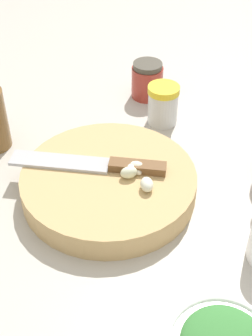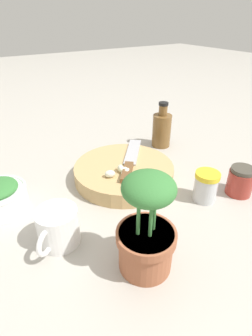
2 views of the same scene
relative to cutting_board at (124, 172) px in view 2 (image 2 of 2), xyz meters
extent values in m
plane|color=#B2ADA3|center=(0.02, 0.03, -0.02)|extent=(5.00, 5.00, 0.00)
cylinder|color=tan|center=(0.00, 0.00, 0.00)|extent=(0.26, 0.26, 0.04)
cube|color=brown|center=(0.02, 0.04, 0.03)|extent=(0.07, 0.08, 0.01)
cube|color=#B2B2B7|center=(-0.06, -0.05, 0.02)|extent=(0.12, 0.14, 0.01)
ellipsoid|color=silver|center=(0.06, 0.03, 0.03)|extent=(0.03, 0.03, 0.02)
ellipsoid|color=silver|center=(0.03, 0.02, 0.03)|extent=(0.02, 0.03, 0.02)
ellipsoid|color=#F0EBC9|center=(0.02, 0.03, 0.03)|extent=(0.03, 0.02, 0.01)
ellipsoid|color=beige|center=(0.02, 0.04, 0.02)|extent=(0.02, 0.01, 0.01)
ellipsoid|color=beige|center=(0.02, 0.04, 0.03)|extent=(0.03, 0.03, 0.02)
cylinder|color=white|center=(0.30, -0.04, 0.00)|extent=(0.12, 0.12, 0.05)
cylinder|color=silver|center=(-0.11, 0.18, 0.01)|extent=(0.05, 0.05, 0.06)
cylinder|color=yellow|center=(-0.11, 0.18, 0.05)|extent=(0.06, 0.06, 0.01)
cylinder|color=white|center=(0.22, 0.12, 0.02)|extent=(0.08, 0.08, 0.07)
torus|color=white|center=(0.26, 0.15, 0.02)|extent=(0.04, 0.04, 0.05)
cylinder|color=#9E3328|center=(-0.20, 0.21, 0.01)|extent=(0.06, 0.06, 0.06)
cylinder|color=#474238|center=(-0.20, 0.21, 0.05)|extent=(0.06, 0.06, 0.01)
cylinder|color=brown|center=(-0.21, -0.10, 0.03)|extent=(0.06, 0.06, 0.11)
cylinder|color=brown|center=(-0.21, -0.10, 0.10)|extent=(0.03, 0.03, 0.03)
cylinder|color=black|center=(-0.21, -0.10, 0.12)|extent=(0.03, 0.03, 0.01)
cylinder|color=#A35B3D|center=(0.12, 0.26, 0.02)|extent=(0.09, 0.09, 0.08)
cylinder|color=#A35B3D|center=(0.12, 0.26, 0.05)|extent=(0.10, 0.10, 0.02)
ellipsoid|color=#387A38|center=(0.12, 0.26, 0.15)|extent=(0.08, 0.08, 0.05)
cylinder|color=#387A38|center=(0.10, 0.26, 0.10)|extent=(0.01, 0.01, 0.09)
cylinder|color=#387A38|center=(0.12, 0.27, 0.10)|extent=(0.01, 0.01, 0.09)
cylinder|color=#387A38|center=(0.13, 0.25, 0.10)|extent=(0.01, 0.01, 0.09)
camera|label=1|loc=(0.45, -0.26, 0.47)|focal=50.00mm
camera|label=2|loc=(0.31, 0.50, 0.37)|focal=28.00mm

